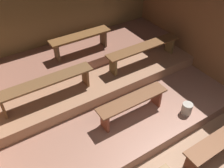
% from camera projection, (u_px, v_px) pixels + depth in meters
% --- Properties ---
extents(ground, '(5.66, 5.37, 0.08)m').
position_uv_depth(ground, '(116.00, 113.00, 5.24)').
color(ground, '#996F51').
extents(wall_back, '(5.66, 0.06, 2.38)m').
position_uv_depth(wall_back, '(66.00, 22.00, 5.95)').
color(wall_back, brown).
rests_on(wall_back, ground).
extents(wall_right, '(0.06, 5.37, 2.38)m').
position_uv_depth(wall_right, '(206.00, 34.00, 5.47)').
color(wall_right, brown).
rests_on(wall_right, ground).
extents(platform_lower, '(4.86, 3.57, 0.25)m').
position_uv_depth(platform_lower, '(104.00, 95.00, 5.46)').
color(platform_lower, '#9C6B57').
rests_on(platform_lower, ground).
extents(platform_middle, '(4.86, 2.14, 0.25)m').
position_uv_depth(platform_middle, '(89.00, 71.00, 5.76)').
color(platform_middle, '#A47354').
rests_on(platform_middle, platform_lower).
extents(platform_upper, '(4.86, 1.23, 0.25)m').
position_uv_depth(platform_upper, '(79.00, 53.00, 5.90)').
color(platform_upper, '#9C6652').
rests_on(platform_upper, platform_middle).
extents(bench_floor_right, '(1.67, 0.32, 0.45)m').
position_uv_depth(bench_floor_right, '(222.00, 140.00, 4.20)').
color(bench_floor_right, brown).
rests_on(bench_floor_right, ground).
extents(bench_lower_center, '(1.49, 0.32, 0.45)m').
position_uv_depth(bench_lower_center, '(132.00, 103.00, 4.59)').
color(bench_lower_center, brown).
rests_on(bench_lower_center, platform_lower).
extents(bench_middle_left, '(1.94, 0.32, 0.45)m').
position_uv_depth(bench_middle_left, '(46.00, 84.00, 4.61)').
color(bench_middle_left, brown).
rests_on(bench_middle_left, platform_middle).
extents(bench_middle_right, '(1.94, 0.32, 0.45)m').
position_uv_depth(bench_middle_right, '(144.00, 49.00, 5.60)').
color(bench_middle_right, brown).
rests_on(bench_middle_right, platform_middle).
extents(bench_upper_center, '(1.46, 0.32, 0.45)m').
position_uv_depth(bench_upper_center, '(80.00, 39.00, 5.50)').
color(bench_upper_center, brown).
rests_on(bench_upper_center, platform_upper).
extents(pail_lower, '(0.21, 0.21, 0.24)m').
position_uv_depth(pail_lower, '(187.00, 109.00, 4.78)').
color(pail_lower, '#B2A899').
rests_on(pail_lower, platform_lower).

